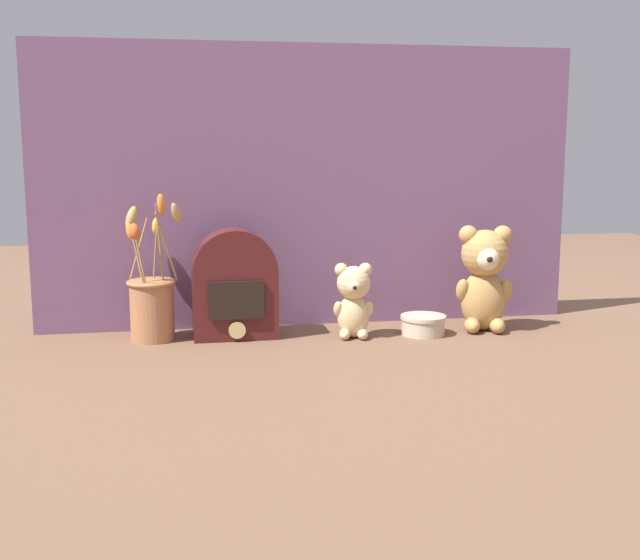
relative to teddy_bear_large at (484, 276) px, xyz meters
The scene contains 7 objects.
ground_plane 0.43m from the teddy_bear_large, behind, with size 4.00×4.00×0.00m, color brown.
backdrop_wall 0.49m from the teddy_bear_large, 159.75° to the left, with size 1.37×0.02×0.70m.
teddy_bear_large is the anchor object (origin of this frame).
teddy_bear_medium 0.34m from the teddy_bear_large, behind, with size 0.10×0.09×0.18m.
flower_vase 0.81m from the teddy_bear_large, behind, with size 0.15×0.16×0.35m.
vintage_radio 0.61m from the teddy_bear_large, behind, with size 0.20×0.10×0.26m.
decorative_tin_tall 0.20m from the teddy_bear_large, behind, with size 0.11×0.11×0.05m.
Camera 1 is at (-0.33, -1.83, 0.46)m, focal length 45.00 mm.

